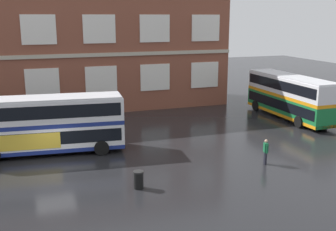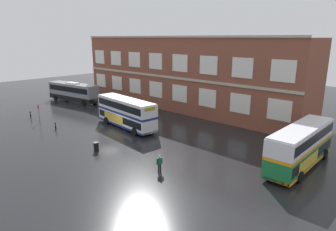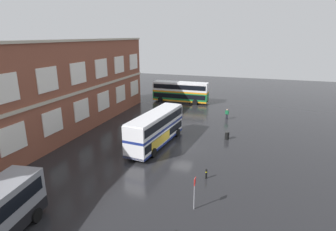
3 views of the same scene
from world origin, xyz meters
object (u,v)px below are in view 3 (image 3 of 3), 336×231
Objects in this scene: double_decker_near at (156,128)px; double_decker_middle at (181,92)px; station_litter_bin at (227,135)px; safety_bollard_east at (206,174)px; bus_stand_flag at (194,191)px; waiting_passenger at (227,114)px.

double_decker_middle is (22.58, 3.25, 0.00)m from double_decker_near.
station_litter_bin is 1.08× the size of safety_bollard_east.
double_decker_middle is 4.08× the size of bus_stand_flag.
safety_bollard_east is at bearing -130.33° from double_decker_near.
bus_stand_flag reaches higher than safety_bollard_east.
double_decker_near reaches higher than station_litter_bin.
safety_bollard_east is at bearing -178.96° from waiting_passenger.
double_decker_middle reaches higher than station_litter_bin.
double_decker_near is 13.47m from bus_stand_flag.
waiting_passenger is 1.79× the size of safety_bollard_east.
bus_stand_flag is (-11.27, -7.35, -0.51)m from double_decker_near.
double_decker_near is 1.02× the size of double_decker_middle.
station_litter_bin is (4.65, -8.06, -1.63)m from double_decker_near.
station_litter_bin is 10.92m from safety_bollard_east.
safety_bollard_east is (-19.80, -0.36, -0.44)m from waiting_passenger.
station_litter_bin is at bearing -173.30° from waiting_passenger.
safety_bollard_east is (-28.84, -10.62, -1.66)m from double_decker_middle.
double_decker_middle is at bearing 8.20° from double_decker_near.
station_litter_bin is (15.92, -0.71, -1.12)m from bus_stand_flag.
double_decker_middle is 10.68× the size of station_litter_bin.
double_decker_middle is 6.47× the size of waiting_passenger.
bus_stand_flag is 15.97m from station_litter_bin.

